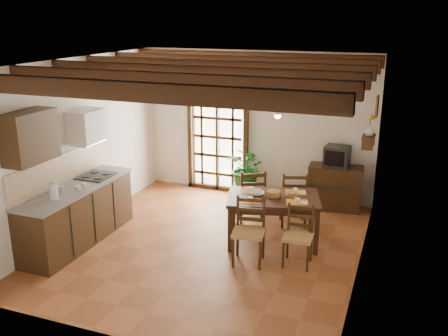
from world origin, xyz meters
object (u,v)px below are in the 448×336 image
at_px(kitchen_counter, 78,214).
at_px(dining_table, 273,202).
at_px(chair_far_right, 293,208).
at_px(chair_near_left, 249,243).
at_px(potted_plant, 247,171).
at_px(sideboard, 335,187).
at_px(chair_far_left, 252,206).
at_px(chair_near_right, 298,247).
at_px(pendant_lamp, 278,110).
at_px(crt_tv, 337,156).

relative_size(kitchen_counter, dining_table, 1.42).
bearing_deg(chair_far_right, chair_near_left, 60.77).
bearing_deg(chair_near_left, potted_plant, 99.49).
distance_m(dining_table, potted_plant, 1.92).
bearing_deg(sideboard, chair_far_left, -140.04).
height_order(chair_near_right, pendant_lamp, pendant_lamp).
bearing_deg(dining_table, chair_far_left, 115.95).
height_order(kitchen_counter, chair_far_right, kitchen_counter).
height_order(kitchen_counter, chair_near_right, kitchen_counter).
height_order(chair_near_left, chair_near_right, chair_near_left).
xyz_separation_m(chair_far_left, crt_tv, (1.22, 1.16, 0.70)).
distance_m(potted_plant, pendant_lamp, 2.37).
distance_m(chair_near_right, potted_plant, 2.72).
bearing_deg(chair_near_right, chair_far_left, 129.08).
bearing_deg(sideboard, dining_table, -115.29).
height_order(crt_tv, potted_plant, potted_plant).
relative_size(chair_far_left, sideboard, 1.02).
relative_size(chair_near_left, chair_far_right, 1.01).
distance_m(sideboard, pendant_lamp, 2.46).
bearing_deg(potted_plant, chair_far_left, -68.24).
relative_size(kitchen_counter, crt_tv, 4.95).
bearing_deg(chair_near_left, dining_table, 70.84).
distance_m(kitchen_counter, sideboard, 4.53).
bearing_deg(dining_table, chair_near_right, -63.78).
bearing_deg(pendant_lamp, chair_near_right, -52.43).
bearing_deg(pendant_lamp, dining_table, -90.00).
bearing_deg(chair_far_right, potted_plant, -57.72).
bearing_deg(chair_near_right, kitchen_counter, -174.79).
height_order(crt_tv, pendant_lamp, pendant_lamp).
relative_size(chair_near_right, sideboard, 0.91).
bearing_deg(chair_far_right, pendant_lamp, 59.21).
bearing_deg(chair_far_left, kitchen_counter, 12.13).
bearing_deg(chair_near_left, chair_far_left, 96.79).
bearing_deg(chair_far_left, dining_table, 108.23).
xyz_separation_m(chair_near_left, chair_far_right, (0.28, 1.56, -0.00)).
height_order(kitchen_counter, potted_plant, potted_plant).
relative_size(chair_far_left, crt_tv, 2.15).
height_order(chair_far_right, crt_tv, crt_tv).
bearing_deg(kitchen_counter, dining_table, 20.53).
distance_m(chair_far_right, potted_plant, 1.44).
distance_m(dining_table, chair_far_right, 0.87).
relative_size(dining_table, chair_far_right, 1.66).
height_order(kitchen_counter, sideboard, kitchen_counter).
bearing_deg(dining_table, sideboard, 52.79).
xyz_separation_m(crt_tv, potted_plant, (-1.65, -0.09, -0.43)).
bearing_deg(kitchen_counter, chair_near_right, 7.96).
xyz_separation_m(chair_near_right, crt_tv, (0.16, 2.35, 0.73)).
bearing_deg(chair_far_left, chair_near_left, 82.27).
distance_m(dining_table, chair_near_left, 0.87).
bearing_deg(chair_near_right, chair_far_right, 103.08).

